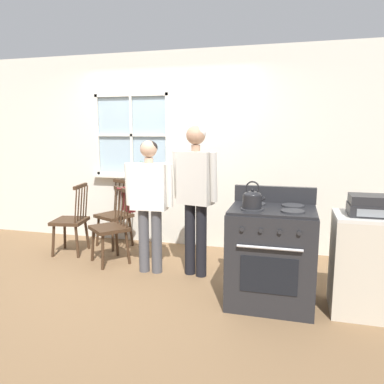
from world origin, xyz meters
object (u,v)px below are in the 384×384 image
object	(u,v)px
kettle	(252,199)
chair_center_cluster	(71,221)
potted_plant	(141,172)
person_elderly_left	(149,195)
person_teen_center	(196,186)
stove	(271,255)
handbag	(128,200)
stereo	(369,206)
chair_near_wall	(115,216)
side_counter	(364,264)
chair_by_window	(111,228)

from	to	relation	value
kettle	chair_center_cluster	bearing A→B (deg)	159.27
kettle	potted_plant	world-z (taller)	potted_plant
person_elderly_left	potted_plant	distance (m)	1.20
chair_center_cluster	person_teen_center	xyz separation A→B (m)	(1.79, -0.32, 0.58)
stove	handbag	world-z (taller)	stove
person_elderly_left	kettle	xyz separation A→B (m)	(1.21, -0.58, 0.11)
stereo	chair_center_cluster	bearing A→B (deg)	167.01
chair_near_wall	chair_center_cluster	distance (m)	0.61
chair_center_cluster	potted_plant	size ratio (longest dim) A/B	3.83
chair_near_wall	side_counter	bearing A→B (deg)	3.56
chair_near_wall	chair_by_window	bearing A→B (deg)	-41.85
chair_by_window	stove	xyz separation A→B (m)	(1.97, -0.62, 0.04)
stereo	chair_near_wall	bearing A→B (deg)	157.66
chair_near_wall	potted_plant	distance (m)	0.72
chair_near_wall	kettle	world-z (taller)	kettle
person_elderly_left	person_teen_center	world-z (taller)	person_teen_center
stove	potted_plant	size ratio (longest dim) A/B	4.46
chair_center_cluster	potted_plant	distance (m)	1.17
stereo	stove	bearing A→B (deg)	-179.57
side_counter	handbag	bearing A→B (deg)	163.70
chair_by_window	handbag	world-z (taller)	same
person_teen_center	stereo	bearing A→B (deg)	-2.21
stove	potted_plant	xyz separation A→B (m)	(-1.93, 1.51, 0.56)
chair_near_wall	chair_center_cluster	xyz separation A→B (m)	(-0.41, -0.46, 0.00)
chair_near_wall	person_teen_center	size ratio (longest dim) A/B	0.55
handbag	stereo	world-z (taller)	stereo
potted_plant	chair_near_wall	bearing A→B (deg)	-141.31
stove	chair_by_window	bearing A→B (deg)	162.58
chair_center_cluster	stove	world-z (taller)	stove
handbag	person_teen_center	bearing A→B (deg)	-17.78
chair_center_cluster	person_elderly_left	xyz separation A→B (m)	(1.26, -0.36, 0.47)
chair_by_window	person_elderly_left	bearing A→B (deg)	24.26
potted_plant	stereo	distance (m)	3.13
chair_near_wall	stove	distance (m)	2.57
chair_near_wall	person_teen_center	xyz separation A→B (m)	(1.38, -0.77, 0.58)
stove	chair_near_wall	bearing A→B (deg)	150.64
stereo	person_elderly_left	bearing A→B (deg)	168.75
chair_by_window	stereo	xyz separation A→B (m)	(2.79, -0.61, 0.55)
kettle	chair_near_wall	bearing A→B (deg)	146.00
person_teen_center	stove	distance (m)	1.13
chair_near_wall	potted_plant	size ratio (longest dim) A/B	3.83
person_teen_center	stereo	size ratio (longest dim) A/B	4.94
handbag	chair_by_window	bearing A→B (deg)	-130.95
chair_center_cluster	handbag	world-z (taller)	same
person_elderly_left	person_teen_center	bearing A→B (deg)	1.61
person_teen_center	chair_by_window	bearing A→B (deg)	-172.77
person_elderly_left	stereo	distance (m)	2.25
person_elderly_left	stove	distance (m)	1.52
person_elderly_left	kettle	bearing A→B (deg)	-28.68
chair_by_window	potted_plant	distance (m)	1.07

